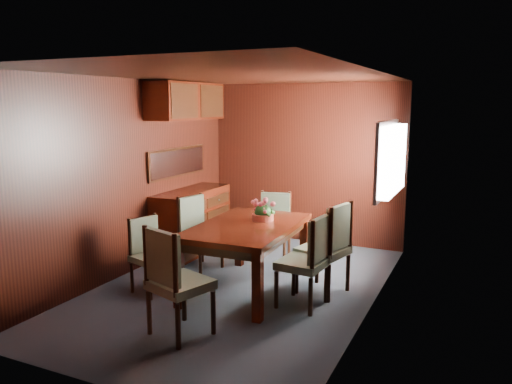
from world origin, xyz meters
The scene contains 11 objects.
ground centered at (0.00, 0.00, 0.00)m, with size 4.50×4.50×0.00m, color #343C47.
room_shell centered at (-0.10, 0.33, 1.63)m, with size 3.06×4.52×2.41m.
sideboard centered at (-1.25, 1.00, 0.45)m, with size 0.48×1.40×0.90m, color #360F06.
dining_table centered at (0.10, 0.01, 0.66)m, with size 1.08×1.67×0.76m.
chair_left_near centered at (-0.88, -0.49, 0.47)m, with size 0.49×0.50×0.85m.
chair_left_far centered at (-0.83, 0.45, 0.52)m, with size 0.53×0.54×0.94m.
chair_right_near centered at (0.90, -0.17, 0.55)m, with size 0.49×0.51×0.98m.
chair_right_far centered at (0.98, 0.27, 0.58)m, with size 0.58×0.59×1.04m.
chair_head centered at (0.02, -1.34, 0.57)m, with size 0.61×0.60×1.03m.
chair_foot centered at (-0.06, 1.18, 0.51)m, with size 0.51×0.49×0.92m.
flower_centerpiece centered at (0.18, 0.26, 0.89)m, with size 0.27×0.27×0.27m.
Camera 1 is at (2.48, -4.88, 2.10)m, focal length 35.00 mm.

